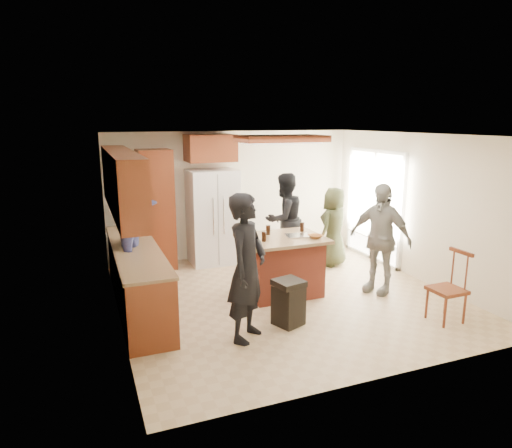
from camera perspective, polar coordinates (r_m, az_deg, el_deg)
name	(u,v)px	position (r m, az deg, el deg)	size (l,w,h in m)	color
room_shell	(435,206)	(10.78, 21.43, 2.14)	(8.00, 5.20, 5.00)	tan
person_front_left	(247,268)	(5.65, -1.15, -5.50)	(0.68, 0.50, 1.87)	black
person_behind_left	(284,219)	(8.65, 3.55, 0.61)	(0.85, 0.53, 1.75)	black
person_behind_right	(334,227)	(8.71, 9.68, -0.34)	(0.73, 0.47, 1.49)	#313720
person_side_right	(380,238)	(7.47, 15.21, -1.76)	(1.03, 0.53, 1.77)	gray
person_counter	(136,247)	(6.96, -14.73, -2.80)	(1.14, 0.53, 1.77)	#1B1C36
left_cabinetry	(132,245)	(6.78, -15.22, -2.59)	(0.64, 3.00, 2.30)	maroon
back_wall_units	(170,194)	(8.57, -10.67, 3.72)	(1.80, 0.60, 2.45)	maroon
refrigerator	(213,217)	(8.75, -5.41, 0.89)	(0.90, 0.76, 1.80)	white
kitchen_island	(282,265)	(7.25, 3.25, -5.12)	(1.28, 1.03, 0.93)	#AD412C
island_items	(298,234)	(7.15, 5.26, -1.30)	(0.97, 0.63, 0.15)	silver
trash_bin	(288,302)	(6.24, 4.08, -9.71)	(0.44, 0.44, 0.63)	black
spindle_chair	(448,290)	(6.81, 22.88, -7.57)	(0.43, 0.43, 0.99)	maroon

